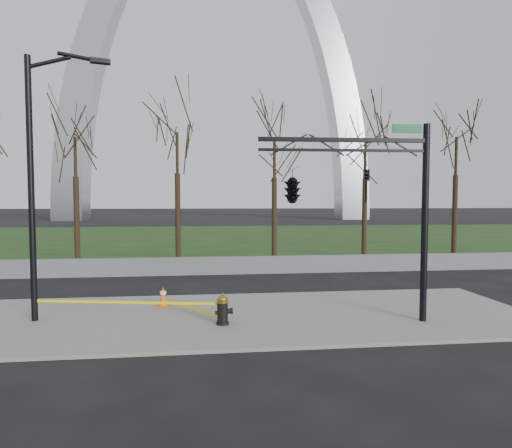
{
  "coord_description": "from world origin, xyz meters",
  "views": [
    {
      "loc": [
        -1.31,
        -12.74,
        3.67
      ],
      "look_at": [
        0.34,
        2.0,
        2.89
      ],
      "focal_mm": 28.51,
      "sensor_mm": 36.0,
      "label": 1
    }
  ],
  "objects": [
    {
      "name": "street_light",
      "position": [
        -6.41,
        0.12,
        4.69
      ],
      "size": [
        2.35,
        0.74,
        8.21
      ],
      "rotation": [
        0.0,
        0.0,
        0.24
      ],
      "color": "black",
      "rests_on": "ground"
    },
    {
      "name": "ground",
      "position": [
        0.0,
        0.0,
        0.0
      ],
      "size": [
        500.0,
        500.0,
        0.0
      ],
      "primitive_type": "plane",
      "color": "black",
      "rests_on": "ground"
    },
    {
      "name": "traffic_cone",
      "position": [
        -2.95,
        1.31,
        0.45
      ],
      "size": [
        0.46,
        0.46,
        0.69
      ],
      "rotation": [
        0.0,
        0.0,
        -0.35
      ],
      "color": "#FC5F0D",
      "rests_on": "sidewalk"
    },
    {
      "name": "gateway_arch",
      "position": [
        0.0,
        75.0,
        32.5
      ],
      "size": [
        66.0,
        6.0,
        65.0
      ],
      "primitive_type": null,
      "color": "#B3B5BA",
      "rests_on": "ground"
    },
    {
      "name": "caution_tape",
      "position": [
        -3.17,
        -0.23,
        0.57
      ],
      "size": [
        5.65,
        2.26,
        0.46
      ],
      "color": "yellow",
      "rests_on": "ground"
    },
    {
      "name": "tree_row",
      "position": [
        -0.33,
        12.0,
        4.27
      ],
      "size": [
        45.34,
        4.0,
        8.53
      ],
      "color": "black",
      "rests_on": "ground"
    },
    {
      "name": "traffic_signal_mast",
      "position": [
        1.82,
        -1.11,
        4.15
      ],
      "size": [
        5.1,
        2.51,
        6.0
      ],
      "rotation": [
        0.0,
        0.0,
        -0.05
      ],
      "color": "black",
      "rests_on": "ground"
    },
    {
      "name": "fire_hydrant",
      "position": [
        -0.97,
        -0.95,
        0.52
      ],
      "size": [
        0.57,
        0.37,
        0.92
      ],
      "rotation": [
        0.0,
        0.0,
        0.08
      ],
      "color": "black",
      "rests_on": "sidewalk"
    },
    {
      "name": "sidewalk",
      "position": [
        0.0,
        0.0,
        0.05
      ],
      "size": [
        18.0,
        6.0,
        0.1
      ],
      "primitive_type": "cube",
      "color": "slate",
      "rests_on": "ground"
    },
    {
      "name": "grass_strip",
      "position": [
        0.0,
        30.0,
        0.03
      ],
      "size": [
        120.0,
        40.0,
        0.06
      ],
      "primitive_type": "cube",
      "color": "black",
      "rests_on": "ground"
    },
    {
      "name": "guardrail",
      "position": [
        0.0,
        8.0,
        0.45
      ],
      "size": [
        60.0,
        0.3,
        0.9
      ],
      "primitive_type": "cube",
      "color": "#59595B",
      "rests_on": "ground"
    }
  ]
}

